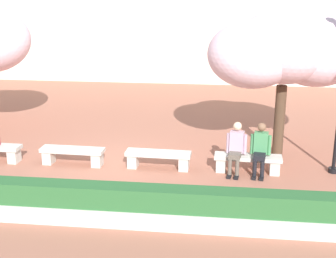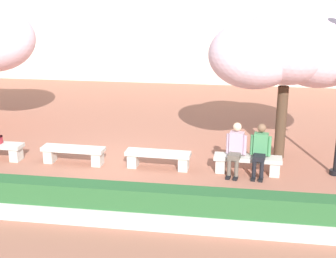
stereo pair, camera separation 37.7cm
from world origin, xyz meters
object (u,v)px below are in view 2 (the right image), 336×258
Objects in this scene: stone_bench_near_west at (73,153)px; person_seated_left at (236,147)px; stone_bench_center at (158,157)px; stone_bench_near_east at (248,162)px; cherry_tree_main at (287,51)px; person_seated_right at (260,148)px.

stone_bench_near_west is 1.30× the size of person_seated_left.
stone_bench_center is 1.00× the size of stone_bench_near_east.
cherry_tree_main reaches higher than stone_bench_near_west.
stone_bench_near_west is 6.12m from cherry_tree_main.
stone_bench_near_east is at bearing 9.73° from person_seated_left.
cherry_tree_main is (0.60, 1.34, 2.18)m from person_seated_right.
stone_bench_near_west is 1.30× the size of person_seated_right.
person_seated_left is 2.83m from cherry_tree_main.
stone_bench_near_east is at bearing -124.55° from cherry_tree_main.
stone_bench_near_east is 0.42× the size of cherry_tree_main.
stone_bench_near_west is at bearing 180.00° from stone_bench_center.
stone_bench_center is 1.99m from person_seated_left.
stone_bench_center is (2.25, 0.00, 0.00)m from stone_bench_near_west.
person_seated_right is at bearing -1.19° from stone_bench_center.
person_seated_left is (4.20, -0.05, 0.40)m from stone_bench_near_west.
cherry_tree_main reaches higher than person_seated_left.
stone_bench_near_west is 1.00× the size of stone_bench_center.
person_seated_right reaches higher than stone_bench_near_west.
person_seated_left is at bearing -170.27° from stone_bench_near_east.
cherry_tree_main is at bearing 48.34° from person_seated_left.
person_seated_right is at bearing -114.24° from cherry_tree_main.
person_seated_left is 1.00× the size of person_seated_right.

